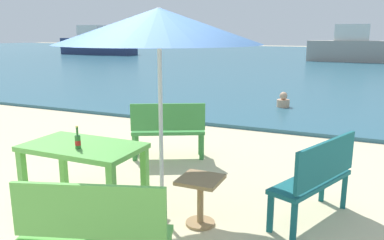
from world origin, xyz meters
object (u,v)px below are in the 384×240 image
(patio_umbrella, at_px, (159,26))
(bench_green_right, at_px, (94,229))
(boat_fishing_trawler, at_px, (359,48))
(swimmer_person, at_px, (283,101))
(boat_sailboat, at_px, (97,44))
(picnic_table_green, at_px, (83,154))
(side_table_wood, at_px, (200,194))
(beer_bottle_amber, at_px, (78,141))
(bench_teal_center, at_px, (317,175))
(bench_green_left, at_px, (168,127))

(patio_umbrella, relative_size, bench_green_right, 1.84)
(patio_umbrella, bearing_deg, boat_fishing_trawler, 86.64)
(swimmer_person, bearing_deg, boat_sailboat, 137.38)
(bench_green_right, distance_m, swimmer_person, 8.19)
(swimmer_person, distance_m, boat_fishing_trawler, 19.03)
(picnic_table_green, relative_size, side_table_wood, 2.59)
(patio_umbrella, bearing_deg, swimmer_person, 89.98)
(side_table_wood, bearing_deg, beer_bottle_amber, -170.04)
(bench_teal_center, bearing_deg, patio_umbrella, -156.82)
(patio_umbrella, height_order, swimmer_person, patio_umbrella)
(swimmer_person, distance_m, boat_sailboat, 28.14)
(boat_sailboat, bearing_deg, boat_fishing_trawler, -0.24)
(patio_umbrella, xyz_separation_m, bench_green_right, (0.07, -1.27, -1.58))
(patio_umbrella, bearing_deg, bench_green_right, -86.66)
(patio_umbrella, bearing_deg, bench_teal_center, 23.18)
(boat_sailboat, bearing_deg, beer_bottle_amber, -52.98)
(bench_teal_center, distance_m, bench_green_right, 2.44)
(picnic_table_green, relative_size, bench_green_right, 1.12)
(picnic_table_green, bearing_deg, beer_bottle_amber, -66.97)
(side_table_wood, xyz_separation_m, swimmer_person, (-0.42, 6.84, -0.11))
(boat_sailboat, bearing_deg, swimmer_person, -42.62)
(side_table_wood, height_order, boat_fishing_trawler, boat_fishing_trawler)
(picnic_table_green, xyz_separation_m, bench_green_right, (1.12, -1.25, -0.11))
(bench_teal_center, height_order, bench_green_left, same)
(patio_umbrella, relative_size, side_table_wood, 4.26)
(side_table_wood, height_order, bench_green_left, bench_green_left)
(side_table_wood, bearing_deg, bench_green_right, -104.54)
(bench_teal_center, bearing_deg, boat_fishing_trawler, 90.09)
(picnic_table_green, xyz_separation_m, bench_teal_center, (2.61, 0.69, -0.11))
(bench_green_left, bearing_deg, boat_sailboat, 129.45)
(side_table_wood, xyz_separation_m, bench_green_left, (-1.36, 1.87, 0.19))
(beer_bottle_amber, relative_size, boat_sailboat, 0.04)
(bench_green_right, xyz_separation_m, boat_sailboat, (-20.77, 27.23, 0.48))
(bench_green_left, height_order, swimmer_person, bench_green_left)
(bench_teal_center, distance_m, swimmer_person, 6.45)
(bench_teal_center, height_order, boat_fishing_trawler, boat_fishing_trawler)
(beer_bottle_amber, xyz_separation_m, bench_green_left, (0.06, 2.12, -0.31))
(beer_bottle_amber, distance_m, swimmer_person, 7.18)
(patio_umbrella, xyz_separation_m, swimmer_person, (0.00, 6.92, -1.88))
(boat_fishing_trawler, bearing_deg, beer_bottle_amber, -95.50)
(bench_green_right, bearing_deg, side_table_wood, 75.46)
(side_table_wood, relative_size, bench_teal_center, 0.43)
(picnic_table_green, height_order, boat_sailboat, boat_sailboat)
(swimmer_person, relative_size, boat_fishing_trawler, 0.06)
(picnic_table_green, bearing_deg, bench_green_right, -47.98)
(bench_teal_center, xyz_separation_m, boat_sailboat, (-22.26, 25.30, 0.48))
(side_table_wood, xyz_separation_m, boat_sailboat, (-21.12, 25.88, 0.67))
(side_table_wood, distance_m, swimmer_person, 6.85)
(side_table_wood, distance_m, bench_teal_center, 1.29)
(bench_green_right, bearing_deg, patio_umbrella, 93.34)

